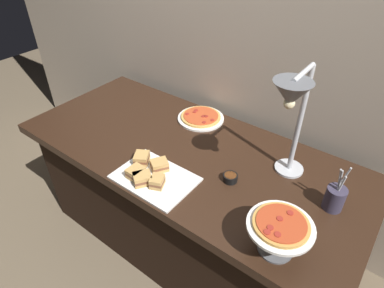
{
  "coord_description": "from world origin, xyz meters",
  "views": [
    {
      "loc": [
        0.86,
        -1.09,
        1.83
      ],
      "look_at": [
        0.03,
        0.0,
        0.81
      ],
      "focal_mm": 30.59,
      "sensor_mm": 36.0,
      "label": 1
    }
  ],
  "objects_px": {
    "heat_lamp": "(292,104)",
    "pizza_plate_center": "(280,228)",
    "utensil_holder": "(335,198)",
    "sauce_cup_near": "(230,177)",
    "sandwich_platter": "(150,174)",
    "pizza_plate_front": "(201,117)"
  },
  "relations": [
    {
      "from": "heat_lamp",
      "to": "pizza_plate_front",
      "type": "relative_size",
      "value": 1.99
    },
    {
      "from": "heat_lamp",
      "to": "pizza_plate_center",
      "type": "relative_size",
      "value": 2.27
    },
    {
      "from": "heat_lamp",
      "to": "utensil_holder",
      "type": "relative_size",
      "value": 2.45
    },
    {
      "from": "sandwich_platter",
      "to": "utensil_holder",
      "type": "bearing_deg",
      "value": 23.6
    },
    {
      "from": "sandwich_platter",
      "to": "sauce_cup_near",
      "type": "height_order",
      "value": "sandwich_platter"
    },
    {
      "from": "pizza_plate_front",
      "to": "utensil_holder",
      "type": "distance_m",
      "value": 0.9
    },
    {
      "from": "sauce_cup_near",
      "to": "utensil_holder",
      "type": "distance_m",
      "value": 0.46
    },
    {
      "from": "pizza_plate_center",
      "to": "sauce_cup_near",
      "type": "xyz_separation_m",
      "value": [
        -0.34,
        0.22,
        -0.1
      ]
    },
    {
      "from": "heat_lamp",
      "to": "pizza_plate_center",
      "type": "height_order",
      "value": "heat_lamp"
    },
    {
      "from": "heat_lamp",
      "to": "utensil_holder",
      "type": "height_order",
      "value": "heat_lamp"
    },
    {
      "from": "pizza_plate_center",
      "to": "sandwich_platter",
      "type": "relative_size",
      "value": 0.65
    },
    {
      "from": "pizza_plate_center",
      "to": "utensil_holder",
      "type": "height_order",
      "value": "utensil_holder"
    },
    {
      "from": "sandwich_platter",
      "to": "utensil_holder",
      "type": "xyz_separation_m",
      "value": [
        0.76,
        0.33,
        0.04
      ]
    },
    {
      "from": "pizza_plate_center",
      "to": "sandwich_platter",
      "type": "xyz_separation_m",
      "value": [
        -0.66,
        0.01,
        -0.1
      ]
    },
    {
      "from": "sandwich_platter",
      "to": "heat_lamp",
      "type": "bearing_deg",
      "value": 30.87
    },
    {
      "from": "sandwich_platter",
      "to": "pizza_plate_center",
      "type": "bearing_deg",
      "value": -0.99
    },
    {
      "from": "pizza_plate_center",
      "to": "sauce_cup_near",
      "type": "bearing_deg",
      "value": 146.73
    },
    {
      "from": "pizza_plate_center",
      "to": "heat_lamp",
      "type": "bearing_deg",
      "value": 115.48
    },
    {
      "from": "heat_lamp",
      "to": "sauce_cup_near",
      "type": "height_order",
      "value": "heat_lamp"
    },
    {
      "from": "heat_lamp",
      "to": "pizza_plate_center",
      "type": "distance_m",
      "value": 0.47
    },
    {
      "from": "heat_lamp",
      "to": "sauce_cup_near",
      "type": "bearing_deg",
      "value": -154.19
    },
    {
      "from": "utensil_holder",
      "to": "pizza_plate_center",
      "type": "bearing_deg",
      "value": -106.64
    }
  ]
}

